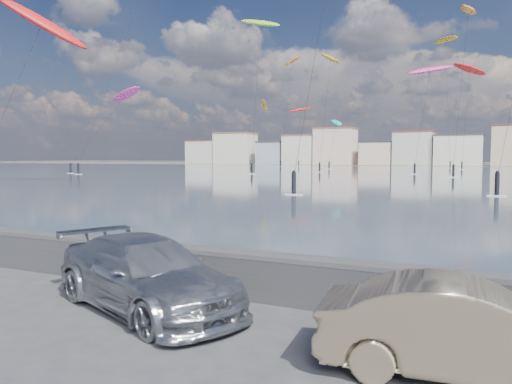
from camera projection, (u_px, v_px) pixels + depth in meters
ground at (107, 329)px, 8.80m from camera, size 700.00×700.00×0.00m
bay_water at (458, 174)px, 91.06m from camera, size 500.00×177.00×0.00m
far_shore_strip at (478, 165)px, 188.61m from camera, size 500.00×60.00×0.00m
seawall at (191, 266)px, 11.19m from camera, size 400.00×0.36×1.08m
far_buildings at (481, 149)px, 175.03m from camera, size 240.79×13.26×14.60m
car_silver at (146, 274)px, 9.87m from camera, size 5.32×3.70×1.43m
car_champagne at (469, 330)px, 6.78m from camera, size 4.21×1.90×1.34m
kitesurfer_0 at (260, 25)px, 94.04m from camera, size 9.32×8.80×30.19m
kitesurfer_4 at (468, 13)px, 78.51m from camera, size 3.22×11.75×27.50m
kitesurfer_5 at (42, 24)px, 53.61m from camera, size 8.94×11.49×20.85m
kitesurfer_7 at (430, 71)px, 96.97m from camera, size 9.64×17.03×21.70m
kitesurfer_9 at (264, 107)px, 181.24m from camera, size 4.24×14.02×24.39m
kitesurfer_10 at (125, 96)px, 102.69m from camera, size 9.33×16.19×17.86m
kitesurfer_11 at (292, 63)px, 172.83m from camera, size 7.81×15.31×38.17m
kitesurfer_12 at (445, 41)px, 147.95m from camera, size 9.17×17.70×38.75m
kitesurfer_15 at (336, 123)px, 132.20m from camera, size 6.73×13.55×13.82m
kitesurfer_16 at (470, 70)px, 127.63m from camera, size 9.22×12.75×27.56m
kitesurfer_18 at (330, 60)px, 103.70m from camera, size 3.10×10.91×24.54m
kitesurfer_20 at (300, 110)px, 175.14m from camera, size 8.73×15.79×21.09m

